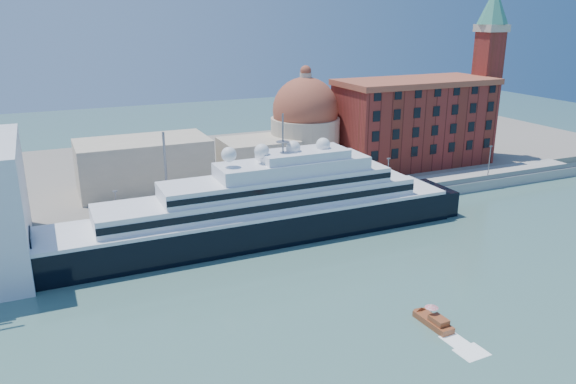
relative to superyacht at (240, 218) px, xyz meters
name	(u,v)px	position (x,y,z in m)	size (l,w,h in m)	color
ground	(337,283)	(8.63, -23.00, -4.88)	(400.00, 400.00, 0.00)	#375F5B
quay	(261,212)	(8.63, 11.00, -3.63)	(180.00, 10.00, 2.50)	gray
land	(207,167)	(8.63, 52.00, -3.88)	(260.00, 72.00, 2.00)	slate
quay_fence	(269,210)	(8.63, 6.50, -1.78)	(180.00, 0.10, 1.20)	slate
superyacht	(240,218)	(0.00, 0.00, 0.00)	(94.55, 13.11, 28.26)	black
water_taxi	(434,321)	(14.74, -40.00, -4.14)	(2.45, 6.57, 3.07)	brown
warehouse	(414,122)	(60.63, 29.00, 8.91)	(43.00, 19.00, 23.25)	maroon
campanile	(488,62)	(84.63, 29.00, 23.88)	(8.40, 8.40, 47.00)	maroon
church	(250,143)	(15.01, 34.72, 6.03)	(66.00, 18.00, 25.50)	beige
lamp_posts	(204,182)	(-4.04, 9.27, 4.96)	(120.80, 2.40, 18.00)	slate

